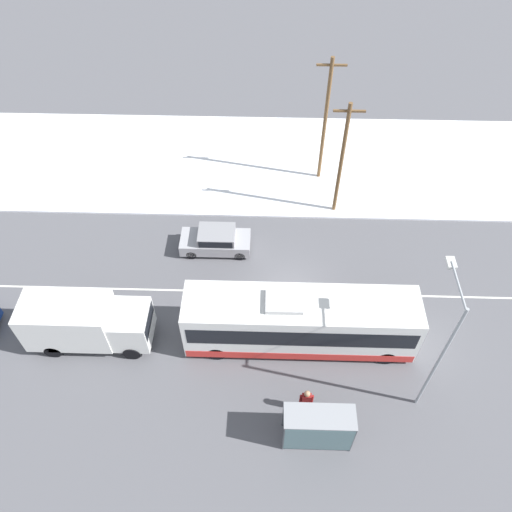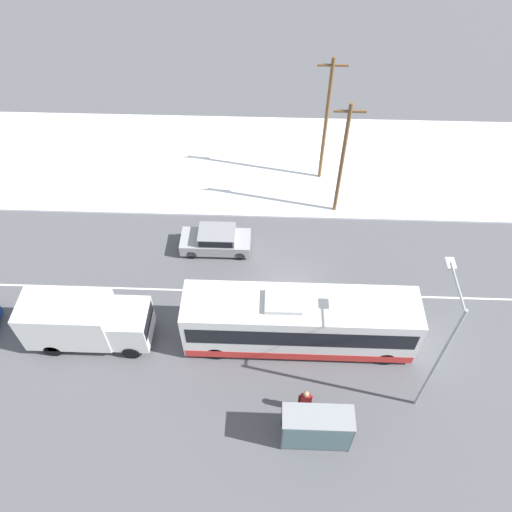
% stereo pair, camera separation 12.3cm
% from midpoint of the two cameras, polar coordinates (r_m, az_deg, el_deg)
% --- Properties ---
extents(ground_plane, '(120.00, 120.00, 0.00)m').
position_cam_midpoint_polar(ground_plane, '(28.66, 3.90, -4.25)').
color(ground_plane, '#56565B').
extents(snow_lot, '(80.00, 11.23, 0.12)m').
position_cam_midpoint_polar(snow_lot, '(36.85, 3.75, 10.59)').
color(snow_lot, white).
rests_on(snow_lot, ground_plane).
extents(lane_marking_center, '(60.00, 0.12, 0.00)m').
position_cam_midpoint_polar(lane_marking_center, '(28.65, 3.90, -4.25)').
color(lane_marking_center, silver).
rests_on(lane_marking_center, ground_plane).
extents(city_bus, '(11.62, 2.57, 3.61)m').
position_cam_midpoint_polar(city_bus, '(25.44, 5.12, -7.56)').
color(city_bus, white).
rests_on(city_bus, ground_plane).
extents(box_truck, '(6.34, 2.30, 3.04)m').
position_cam_midpoint_polar(box_truck, '(26.94, -18.92, -7.00)').
color(box_truck, silver).
rests_on(box_truck, ground_plane).
extents(sedan_car, '(4.21, 1.80, 1.53)m').
position_cam_midpoint_polar(sedan_car, '(30.23, -4.46, 1.90)').
color(sedan_car, '#9E9EA3').
rests_on(sedan_car, ground_plane).
extents(pedestrian_at_stop, '(0.65, 0.29, 1.81)m').
position_cam_midpoint_polar(pedestrian_at_stop, '(24.16, 5.79, -16.00)').
color(pedestrian_at_stop, '#23232D').
rests_on(pedestrian_at_stop, ground_plane).
extents(bus_shelter, '(3.12, 1.20, 2.40)m').
position_cam_midpoint_polar(bus_shelter, '(23.04, 7.20, -19.07)').
color(bus_shelter, gray).
rests_on(bus_shelter, ground_plane).
extents(streetlamp, '(0.36, 2.77, 7.86)m').
position_cam_midpoint_polar(streetlamp, '(22.46, 20.57, -8.96)').
color(streetlamp, '#9EA3A8').
rests_on(streetlamp, ground_plane).
extents(utility_pole_roadside, '(1.80, 0.24, 8.00)m').
position_cam_midpoint_polar(utility_pole_roadside, '(30.81, 9.95, 10.78)').
color(utility_pole_roadside, brown).
rests_on(utility_pole_roadside, ground_plane).
extents(utility_pole_snowlot, '(1.80, 0.24, 8.89)m').
position_cam_midpoint_polar(utility_pole_snowlot, '(33.13, 8.12, 15.03)').
color(utility_pole_snowlot, brown).
rests_on(utility_pole_snowlot, ground_plane).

